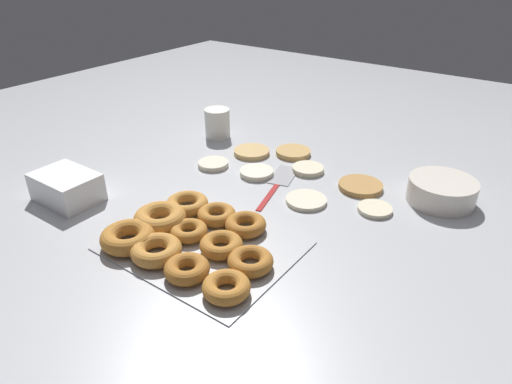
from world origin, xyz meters
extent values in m
plane|color=#B2B5BA|center=(0.00, 0.00, 0.00)|extent=(3.00, 3.00, 0.00)
cylinder|color=beige|center=(0.01, 0.17, 0.01)|extent=(0.09, 0.09, 0.01)
cylinder|color=#B27F42|center=(0.18, 0.16, 0.01)|extent=(0.12, 0.12, 0.01)
cylinder|color=tan|center=(-0.19, 0.17, 0.01)|extent=(0.11, 0.11, 0.01)
cylinder|color=beige|center=(0.25, 0.07, 0.01)|extent=(0.08, 0.08, 0.01)
cylinder|color=beige|center=(0.10, 0.01, 0.01)|extent=(0.10, 0.10, 0.01)
cylinder|color=silver|center=(-0.09, 0.06, 0.01)|extent=(0.09, 0.09, 0.01)
cylinder|color=beige|center=(-0.23, 0.04, 0.01)|extent=(0.09, 0.09, 0.01)
cylinder|color=tan|center=(-0.08, 0.24, 0.01)|extent=(0.11, 0.11, 0.01)
cube|color=#ADAFB5|center=(0.01, -0.28, 0.00)|extent=(0.38, 0.30, 0.01)
torus|color=#B7752D|center=(-0.11, -0.37, 0.02)|extent=(0.12, 0.12, 0.04)
torus|color=#C68438|center=(-0.03, -0.37, 0.02)|extent=(0.11, 0.11, 0.03)
torus|color=#AD6B28|center=(0.06, -0.38, 0.02)|extent=(0.09, 0.09, 0.03)
torus|color=#B7752D|center=(0.15, -0.37, 0.02)|extent=(0.09, 0.09, 0.03)
torus|color=#C68438|center=(-0.11, -0.28, 0.03)|extent=(0.12, 0.12, 0.04)
torus|color=#B7752D|center=(-0.03, -0.27, 0.02)|extent=(0.08, 0.08, 0.03)
torus|color=#B7752D|center=(0.06, -0.28, 0.02)|extent=(0.09, 0.09, 0.03)
torus|color=#AD6B28|center=(0.14, -0.28, 0.02)|extent=(0.09, 0.09, 0.03)
torus|color=#C68438|center=(-0.11, -0.19, 0.02)|extent=(0.10, 0.10, 0.03)
torus|color=#B7752D|center=(-0.03, -0.19, 0.02)|extent=(0.09, 0.09, 0.03)
torus|color=#AD6B28|center=(0.06, -0.18, 0.02)|extent=(0.09, 0.09, 0.03)
cylinder|color=silver|center=(0.37, 0.21, 0.03)|extent=(0.17, 0.17, 0.06)
cube|color=white|center=(-0.40, -0.33, 0.01)|extent=(0.16, 0.12, 0.02)
cube|color=white|center=(-0.40, -0.33, 0.04)|extent=(0.16, 0.12, 0.02)
cube|color=white|center=(-0.40, -0.33, 0.06)|extent=(0.16, 0.12, 0.02)
cylinder|color=white|center=(-0.36, 0.22, 0.05)|extent=(0.08, 0.08, 0.10)
cube|color=maroon|center=(0.01, -0.02, 0.00)|extent=(0.05, 0.14, 0.01)
cube|color=#A8A8AD|center=(-0.03, 0.10, 0.00)|extent=(0.09, 0.13, 0.01)
camera|label=1|loc=(0.57, -0.86, 0.57)|focal=32.00mm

